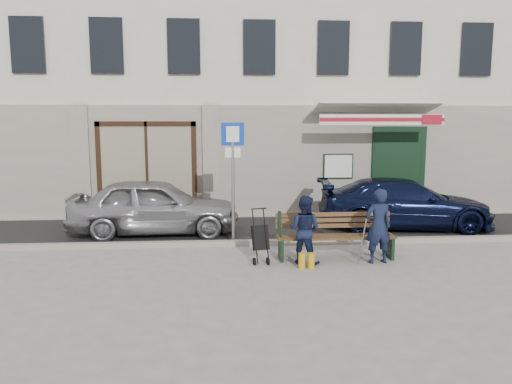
{
  "coord_description": "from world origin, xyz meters",
  "views": [
    {
      "loc": [
        -1.15,
        -9.39,
        2.83
      ],
      "look_at": [
        -0.34,
        1.6,
        1.2
      ],
      "focal_mm": 35.0,
      "sensor_mm": 36.0,
      "label": 1
    }
  ],
  "objects": [
    {
      "name": "ground",
      "position": [
        0.0,
        0.0,
        0.0
      ],
      "size": [
        80.0,
        80.0,
        0.0
      ],
      "primitive_type": "plane",
      "color": "#9E9991",
      "rests_on": "ground"
    },
    {
      "name": "curb",
      "position": [
        0.0,
        1.5,
        0.06
      ],
      "size": [
        60.0,
        0.18,
        0.12
      ],
      "primitive_type": "cube",
      "color": "#9E9384",
      "rests_on": "ground"
    },
    {
      "name": "man",
      "position": [
        1.94,
        -0.03,
        0.74
      ],
      "size": [
        0.59,
        0.43,
        1.48
      ],
      "primitive_type": "imported",
      "rotation": [
        0.0,
        0.0,
        3.29
      ],
      "color": "#131A34",
      "rests_on": "ground"
    },
    {
      "name": "stroller",
      "position": [
        -0.36,
        0.18,
        0.47
      ],
      "size": [
        0.37,
        0.48,
        1.07
      ],
      "rotation": [
        0.0,
        0.0,
        0.27
      ],
      "color": "black",
      "rests_on": "ground"
    },
    {
      "name": "woman",
      "position": [
        0.49,
        0.04,
        0.67
      ],
      "size": [
        0.82,
        0.77,
        1.35
      ],
      "primitive_type": "imported",
      "rotation": [
        0.0,
        0.0,
        2.61
      ],
      "color": "#131A34",
      "rests_on": "ground"
    },
    {
      "name": "car_silver",
      "position": [
        -2.75,
        2.81,
        0.7
      ],
      "size": [
        4.14,
        1.74,
        1.4
      ],
      "primitive_type": "imported",
      "rotation": [
        0.0,
        0.0,
        1.59
      ],
      "color": "#A9A9AD",
      "rests_on": "ground"
    },
    {
      "name": "asphalt_lane",
      "position": [
        0.0,
        3.1,
        0.01
      ],
      "size": [
        60.0,
        3.2,
        0.01
      ],
      "primitive_type": "cube",
      "color": "#282828",
      "rests_on": "ground"
    },
    {
      "name": "car_navy",
      "position": [
        3.63,
        3.03,
        0.64
      ],
      "size": [
        4.6,
        2.27,
        1.29
      ],
      "primitive_type": "imported",
      "rotation": [
        0.0,
        0.0,
        1.46
      ],
      "color": "black",
      "rests_on": "ground"
    },
    {
      "name": "parking_sign",
      "position": [
        -0.85,
        1.69,
        1.84
      ],
      "size": [
        0.51,
        0.08,
        2.74
      ],
      "rotation": [
        0.0,
        0.0,
        -0.0
      ],
      "color": "gray",
      "rests_on": "ground"
    },
    {
      "name": "building",
      "position": [
        0.01,
        8.45,
        4.97
      ],
      "size": [
        20.0,
        8.27,
        10.0
      ],
      "color": "beige",
      "rests_on": "ground"
    },
    {
      "name": "bench",
      "position": [
        1.14,
        0.36,
        0.46
      ],
      "size": [
        2.4,
        1.17,
        0.98
      ],
      "color": "brown",
      "rests_on": "ground"
    }
  ]
}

